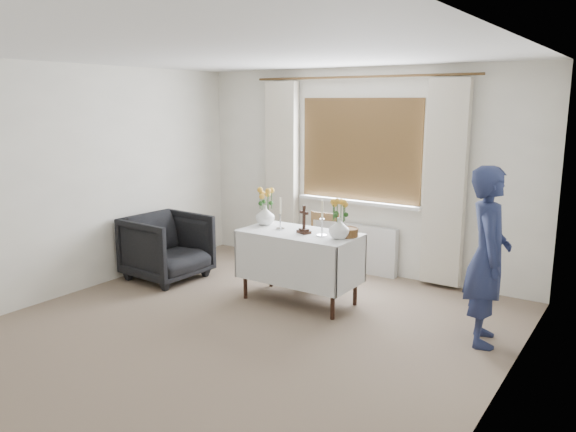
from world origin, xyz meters
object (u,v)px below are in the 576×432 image
Objects in this scene: armchair at (167,247)px; person at (488,256)px; wooden_chair at (319,250)px; flower_vase_left at (265,215)px; flower_vase_right at (339,228)px; altar_table at (299,267)px; wooden_cross at (304,219)px.

person reaches higher than armchair.
flower_vase_left is (-0.38, -0.54, 0.46)m from wooden_chair.
flower_vase_right is (0.98, -0.11, -0.00)m from flower_vase_left.
wooden_cross is (0.06, -0.02, 0.53)m from altar_table.
wooden_cross reaches higher than armchair.
flower_vase_left reaches higher than altar_table.
altar_table is 1.50× the size of wooden_chair.
armchair is 2.28m from flower_vase_right.
person reaches higher than wooden_cross.
flower_vase_right is at bearing 74.67° from person.
person is at bearing 1.50° from altar_table.
flower_vase_right is at bearing -6.24° from flower_vase_left.
wooden_chair is at bearing -59.98° from armchair.
flower_vase_left is at bearing -133.50° from wooden_chair.
flower_vase_right is at bearing -2.29° from altar_table.
flower_vase_left is 0.99m from flower_vase_right.
armchair reaches higher than altar_table.
flower_vase_right is (0.48, -0.02, 0.49)m from altar_table.
person is 1.84m from wooden_cross.
flower_vase_left reaches higher than wooden_chair.
flower_vase_right reaches higher than armchair.
person is (2.03, -0.58, 0.37)m from wooden_chair.
person is at bearing -83.28° from armchair.
armchair is at bearing -175.09° from flower_vase_right.
altar_table is 0.53m from wooden_cross.
altar_table is 5.84× the size of flower_vase_right.
altar_table is at bearing -80.50° from armchair.
armchair is 1.36m from flower_vase_left.
flower_vase_right reaches higher than wooden_chair.
wooden_chair is 0.97× the size of armchair.
altar_table is 0.71m from flower_vase_left.
wooden_cross is (1.81, 0.19, 0.52)m from armchair.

